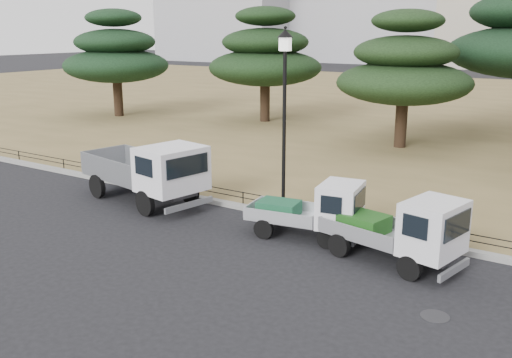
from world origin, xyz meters
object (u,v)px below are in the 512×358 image
Objects in this scene: street_lamp at (285,91)px; truck_large at (148,169)px; truck_kei_front at (313,210)px; truck_kei_rear at (401,230)px; tarp_pile at (116,166)px.

truck_large is at bearing -162.28° from street_lamp.
truck_kei_front is at bearing -38.08° from street_lamp.
truck_large reaches higher than truck_kei_rear.
street_lamp is 8.61m from tarp_pile.
street_lamp is 3.91× the size of tarp_pile.
truck_kei_rear is 2.60× the size of tarp_pile.
street_lamp is (4.46, 1.42, 2.75)m from truck_large.
truck_kei_front reaches higher than tarp_pile.
truck_kei_front is (6.25, 0.02, -0.35)m from truck_large.
truck_kei_rear is (2.68, -0.45, 0.08)m from truck_kei_front.
tarp_pile is (-9.67, 1.75, -0.34)m from truck_kei_front.
truck_kei_front is 2.72m from truck_kei_rear.
truck_large is 3.91m from tarp_pile.
street_lamp is at bearing 169.33° from truck_kei_rear.
truck_large is 5.43m from street_lamp.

